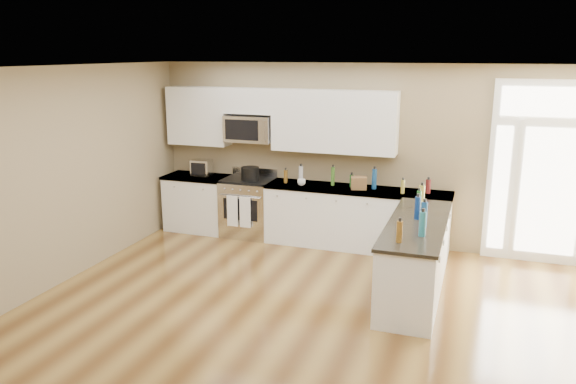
{
  "coord_description": "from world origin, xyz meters",
  "views": [
    {
      "loc": [
        1.59,
        -4.49,
        2.97
      ],
      "look_at": [
        -0.67,
        2.0,
        1.24
      ],
      "focal_mm": 35.0,
      "sensor_mm": 36.0,
      "label": 1
    }
  ],
  "objects_px": {
    "kitchen_range": "(248,207)",
    "toaster_oven": "(202,168)",
    "peninsula_cabinet": "(415,260)",
    "stockpot": "(250,173)"
  },
  "relations": [
    {
      "from": "kitchen_range",
      "to": "toaster_oven",
      "type": "bearing_deg",
      "value": 177.48
    },
    {
      "from": "toaster_oven",
      "to": "peninsula_cabinet",
      "type": "bearing_deg",
      "value": -24.44
    },
    {
      "from": "peninsula_cabinet",
      "to": "stockpot",
      "type": "xyz_separation_m",
      "value": [
        -2.82,
        1.41,
        0.63
      ]
    },
    {
      "from": "peninsula_cabinet",
      "to": "toaster_oven",
      "type": "relative_size",
      "value": 7.36
    },
    {
      "from": "kitchen_range",
      "to": "stockpot",
      "type": "bearing_deg",
      "value": -35.19
    },
    {
      "from": "peninsula_cabinet",
      "to": "stockpot",
      "type": "distance_m",
      "value": 3.21
    },
    {
      "from": "peninsula_cabinet",
      "to": "stockpot",
      "type": "bearing_deg",
      "value": 153.47
    },
    {
      "from": "stockpot",
      "to": "kitchen_range",
      "type": "bearing_deg",
      "value": 144.81
    },
    {
      "from": "stockpot",
      "to": "toaster_oven",
      "type": "distance_m",
      "value": 0.92
    },
    {
      "from": "kitchen_range",
      "to": "stockpot",
      "type": "xyz_separation_m",
      "value": [
        0.06,
        -0.04,
        0.58
      ]
    }
  ]
}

